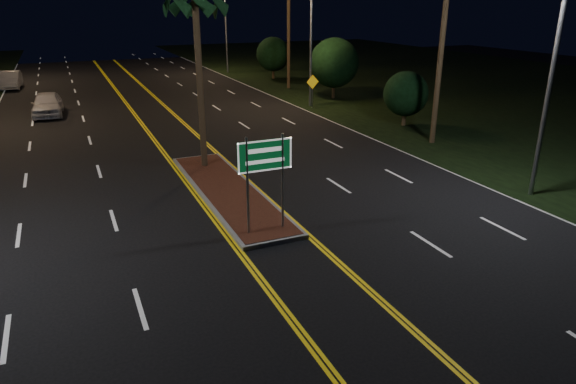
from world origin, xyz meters
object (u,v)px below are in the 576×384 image
streetlight_right_near (549,48)px  shrub_near (406,94)px  palm_median (195,0)px  shrub_far (273,54)px  shrub_mid (334,63)px  warning_sign (313,87)px  car_near (47,102)px  streetlight_right_mid (306,25)px  car_far (10,78)px  streetlight_right_far (222,17)px  median_island (228,191)px  highway_sign (265,165)px

streetlight_right_near → shrub_near: bearing=76.5°
palm_median → shrub_far: size_ratio=2.10×
shrub_near → shrub_mid: size_ratio=0.71×
warning_sign → car_near: bearing=158.2°
shrub_near → warning_sign: (-2.70, 7.24, -0.44)m
streetlight_right_mid → warning_sign: (0.19, -0.76, -4.15)m
shrub_mid → car_far: bearing=146.5°
shrub_near → shrub_mid: (0.50, 10.00, 0.78)m
streetlight_right_mid → shrub_near: streetlight_right_mid is taller
streetlight_right_near → warning_sign: (0.19, 19.24, -4.15)m
palm_median → shrub_far: palm_median is taller
palm_median → car_far: palm_median is taller
car_far → car_near: bearing=-74.9°
streetlight_right_near → streetlight_right_far: size_ratio=1.00×
streetlight_right_mid → streetlight_right_far: size_ratio=1.00×
streetlight_right_near → streetlight_right_mid: same height
median_island → highway_sign: bearing=-90.0°
car_far → palm_median: bearing=-69.0°
shrub_mid → shrub_far: shrub_mid is taller
shrub_mid → shrub_far: 12.01m
highway_sign → streetlight_right_far: streetlight_right_far is taller
streetlight_right_far → shrub_far: 7.56m
highway_sign → shrub_mid: bearing=56.6°
car_far → warning_sign: (20.30, -18.34, 0.64)m
median_island → car_near: 20.09m
streetlight_right_far → median_island: bearing=-106.9°
highway_sign → car_far: highway_sign is taller
highway_sign → streetlight_right_mid: size_ratio=0.36×
median_island → shrub_far: shrub_far is taller
shrub_far → car_near: 22.72m
median_island → shrub_mid: shrub_mid is taller
highway_sign → streetlight_right_far: (10.61, 39.20, 3.25)m
median_island → highway_sign: size_ratio=3.20×
streetlight_right_far → car_near: streetlight_right_far is taller
shrub_far → car_near: (-20.34, -10.02, -1.44)m
streetlight_right_near → car_far: bearing=118.2°
streetlight_right_mid → shrub_mid: (3.39, 2.00, -2.93)m
shrub_far → warning_sign: bearing=-101.5°
streetlight_right_near → car_far: size_ratio=1.74×
streetlight_right_mid → highway_sign: bearing=-118.9°
palm_median → warning_sign: 16.29m
streetlight_right_mid → shrub_mid: streetlight_right_mid is taller
streetlight_right_near → shrub_far: streetlight_right_near is taller
streetlight_right_far → shrub_mid: 18.55m
highway_sign → palm_median: (0.00, 7.70, 4.87)m
streetlight_right_mid → palm_median: bearing=-132.7°
car_far → streetlight_right_mid: bearing=-38.3°
shrub_near → shrub_mid: bearing=87.1°
streetlight_right_far → shrub_mid: (3.39, -18.00, -2.93)m
palm_median → car_near: bearing=112.9°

